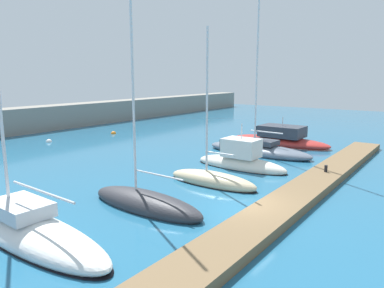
{
  "coord_description": "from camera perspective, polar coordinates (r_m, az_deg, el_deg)",
  "views": [
    {
      "loc": [
        -15.69,
        -8.11,
        6.66
      ],
      "look_at": [
        3.72,
        6.02,
        2.16
      ],
      "focal_mm": 34.52,
      "sensor_mm": 36.0,
      "label": 1
    }
  ],
  "objects": [
    {
      "name": "dock_pier",
      "position": [
        18.21,
        12.5,
        -10.32
      ],
      "size": [
        42.02,
        2.17,
        0.47
      ],
      "primitive_type": "cube",
      "color": "brown",
      "rests_on": "ground_plane"
    },
    {
      "name": "motorboat_red_eighth",
      "position": [
        36.72,
        13.41,
        0.74
      ],
      "size": [
        3.31,
        9.94,
        2.97
      ],
      "rotation": [
        0.0,
        0.0,
        1.56
      ],
      "color": "#B72D28",
      "rests_on": "ground_plane"
    },
    {
      "name": "mooring_buoy_white",
      "position": [
        39.93,
        -21.23,
        0.28
      ],
      "size": [
        0.6,
        0.6,
        0.6
      ],
      "primitive_type": "sphere",
      "color": "white",
      "rests_on": "ground_plane"
    },
    {
      "name": "motorboat_ivory_sixth",
      "position": [
        27.13,
        7.51,
        -2.62
      ],
      "size": [
        2.19,
        7.17,
        3.68
      ],
      "rotation": [
        0.0,
        0.0,
        1.57
      ],
      "color": "silver",
      "rests_on": "ground_plane"
    },
    {
      "name": "sailboat_sand_fifth",
      "position": [
        22.94,
        3.13,
        -5.57
      ],
      "size": [
        1.79,
        6.12,
        9.79
      ],
      "rotation": [
        0.0,
        0.0,
        1.58
      ],
      "color": "beige",
      "rests_on": "ground_plane"
    },
    {
      "name": "sailboat_slate_seventh",
      "position": [
        32.11,
        10.2,
        -0.74
      ],
      "size": [
        3.32,
        9.74,
        20.55
      ],
      "rotation": [
        0.0,
        0.0,
        1.52
      ],
      "color": "slate",
      "rests_on": "ground_plane"
    },
    {
      "name": "ground_plane",
      "position": [
        18.88,
        8.29,
        -10.16
      ],
      "size": [
        120.0,
        120.0,
        0.0
      ],
      "primitive_type": "plane",
      "color": "#236084"
    },
    {
      "name": "dock_bollard",
      "position": [
        25.48,
        19.98,
        -3.59
      ],
      "size": [
        0.2,
        0.2,
        0.44
      ],
      "primitive_type": "cylinder",
      "color": "black",
      "rests_on": "dock_pier"
    },
    {
      "name": "sailboat_charcoal_fourth",
      "position": [
        19.12,
        -7.18,
        -8.96
      ],
      "size": [
        2.22,
        7.13,
        13.39
      ],
      "rotation": [
        0.0,
        0.0,
        1.55
      ],
      "color": "#2D2D33",
      "rests_on": "ground_plane"
    },
    {
      "name": "mooring_buoy_orange",
      "position": [
        43.43,
        -12.04,
        1.56
      ],
      "size": [
        0.59,
        0.59,
        0.59
      ],
      "primitive_type": "sphere",
      "color": "orange",
      "rests_on": "ground_plane"
    },
    {
      "name": "sailboat_white_third",
      "position": [
        17.19,
        -24.08,
        -11.88
      ],
      "size": [
        2.92,
        10.54,
        17.59
      ],
      "rotation": [
        0.0,
        0.0,
        1.53
      ],
      "color": "white",
      "rests_on": "ground_plane"
    }
  ]
}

